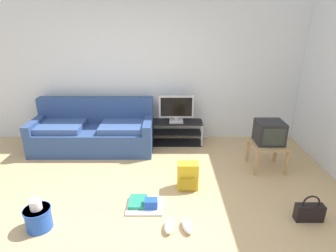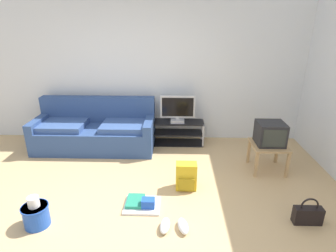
{
  "view_description": "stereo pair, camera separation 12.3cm",
  "coord_description": "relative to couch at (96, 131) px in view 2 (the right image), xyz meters",
  "views": [
    {
      "loc": [
        0.53,
        -2.65,
        2.18
      ],
      "look_at": [
        0.54,
        1.08,
        0.74
      ],
      "focal_mm": 29.12,
      "sensor_mm": 36.0,
      "label": 1
    },
    {
      "loc": [
        0.65,
        -2.65,
        2.18
      ],
      "look_at": [
        0.54,
        1.08,
        0.74
      ],
      "focal_mm": 29.12,
      "sensor_mm": 36.0,
      "label": 2
    }
  ],
  "objects": [
    {
      "name": "sneakers_pair",
      "position": [
        1.45,
        -2.12,
        -0.27
      ],
      "size": [
        0.35,
        0.27,
        0.09
      ],
      "color": "white",
      "rests_on": "ground_plane"
    },
    {
      "name": "flat_tv",
      "position": [
        1.49,
        0.17,
        0.37
      ],
      "size": [
        0.63,
        0.22,
        0.5
      ],
      "color": "#B2B2B7",
      "rests_on": "tv_stand"
    },
    {
      "name": "handbag",
      "position": [
        2.98,
        -1.97,
        -0.2
      ],
      "size": [
        0.32,
        0.11,
        0.34
      ],
      "rotation": [
        0.0,
        0.0,
        0.5
      ],
      "color": "black",
      "rests_on": "ground_plane"
    },
    {
      "name": "wall_back",
      "position": [
        0.81,
        0.54,
        1.03
      ],
      "size": [
        9.0,
        0.1,
        2.7
      ],
      "primitive_type": "cube",
      "color": "silver",
      "rests_on": "ground_plane"
    },
    {
      "name": "ground_plane",
      "position": [
        0.81,
        -1.91,
        -0.33
      ],
      "size": [
        9.0,
        9.8,
        0.02
      ],
      "primitive_type": "cube",
      "color": "tan"
    },
    {
      "name": "couch",
      "position": [
        0.0,
        0.0,
        0.0
      ],
      "size": [
        2.11,
        0.86,
        0.88
      ],
      "color": "navy",
      "rests_on": "ground_plane"
    },
    {
      "name": "backpack",
      "position": [
        1.61,
        -1.32,
        -0.13
      ],
      "size": [
        0.28,
        0.24,
        0.39
      ],
      "rotation": [
        0.0,
        0.0,
        0.22
      ],
      "color": "gold",
      "rests_on": "ground_plane"
    },
    {
      "name": "floor_tray",
      "position": [
        1.04,
        -1.73,
        -0.28
      ],
      "size": [
        0.45,
        0.37,
        0.14
      ],
      "color": "silver",
      "rests_on": "ground_plane"
    },
    {
      "name": "cleaning_bucket",
      "position": [
        -0.11,
        -2.1,
        -0.17
      ],
      "size": [
        0.3,
        0.3,
        0.38
      ],
      "color": "blue",
      "rests_on": "ground_plane"
    },
    {
      "name": "tv_stand",
      "position": [
        1.49,
        0.2,
        -0.1
      ],
      "size": [
        0.98,
        0.36,
        0.44
      ],
      "color": "black",
      "rests_on": "ground_plane"
    },
    {
      "name": "side_table",
      "position": [
        2.88,
        -0.75,
        0.05
      ],
      "size": [
        0.52,
        0.52,
        0.43
      ],
      "color": "tan",
      "rests_on": "ground_plane"
    },
    {
      "name": "crt_tv",
      "position": [
        2.88,
        -0.74,
        0.29
      ],
      "size": [
        0.4,
        0.39,
        0.34
      ],
      "color": "#232326",
      "rests_on": "side_table"
    }
  ]
}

